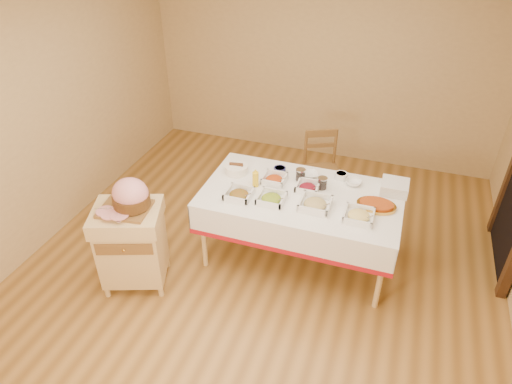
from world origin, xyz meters
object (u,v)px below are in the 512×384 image
dining_chair (321,169)px  preserve_jar_left (300,175)px  preserve_jar_right (322,184)px  brass_platter (376,205)px  mustard_bottle (255,178)px  bread_basket (236,169)px  ham_on_board (130,197)px  plate_stack (395,187)px  dining_table (300,208)px  butcher_cart (132,242)px

dining_chair → preserve_jar_left: size_ratio=7.34×
preserve_jar_left → preserve_jar_right: bearing=-17.7°
brass_platter → mustard_bottle: bearing=-178.7°
bread_basket → preserve_jar_right: bearing=-0.1°
mustard_bottle → ham_on_board: bearing=-137.6°
dining_chair → brass_platter: bearing=-55.7°
brass_platter → bread_basket: bearing=174.1°
ham_on_board → plate_stack: (2.09, 1.10, -0.13)m
ham_on_board → brass_platter: 2.13m
preserve_jar_left → bread_basket: size_ratio=0.53×
plate_stack → brass_platter: 0.33m
brass_platter → preserve_jar_left: bearing=164.0°
mustard_bottle → dining_chair: bearing=66.8°
dining_table → preserve_jar_right: (0.16, 0.15, 0.21)m
ham_on_board → mustard_bottle: size_ratio=2.38×
mustard_bottle → plate_stack: size_ratio=0.76×
butcher_cart → ham_on_board: 0.48m
bread_basket → mustard_bottle: bearing=-32.9°
butcher_cart → preserve_jar_right: (1.49, 0.97, 0.34)m
butcher_cart → mustard_bottle: (0.89, 0.81, 0.38)m
bread_basket → plate_stack: (1.50, 0.16, 0.01)m
preserve_jar_left → preserve_jar_right: (0.23, -0.07, -0.00)m
dining_table → preserve_jar_left: preserve_jar_left is taller
mustard_bottle → preserve_jar_left: bearing=32.5°
preserve_jar_left → bread_basket: 0.63m
ham_on_board → preserve_jar_left: 1.59m
butcher_cart → preserve_jar_left: bearing=39.6°
dining_chair → dining_table: bearing=-89.7°
butcher_cart → dining_chair: size_ratio=0.94×
preserve_jar_right → mustard_bottle: mustard_bottle is taller
dining_table → brass_platter: size_ratio=5.26×
preserve_jar_left → brass_platter: 0.77m
preserve_jar_left → brass_platter: bearing=-16.0°
preserve_jar_right → mustard_bottle: bearing=-164.7°
preserve_jar_left → bread_basket: bearing=-173.5°
plate_stack → preserve_jar_left: bearing=-174.3°
brass_platter → ham_on_board: bearing=-157.9°
mustard_bottle → bread_basket: (-0.26, 0.17, -0.04)m
dining_chair → bread_basket: (-0.69, -0.85, 0.35)m
preserve_jar_right → bread_basket: size_ratio=0.51×
dining_table → ham_on_board: ham_on_board is taller
plate_stack → preserve_jar_right: bearing=-166.1°
butcher_cart → brass_platter: (2.01, 0.83, 0.31)m
ham_on_board → bread_basket: ham_on_board is taller
preserve_jar_right → brass_platter: preserve_jar_right is taller
ham_on_board → preserve_jar_right: ham_on_board is taller
mustard_bottle → plate_stack: bearing=14.6°
dining_chair → mustard_bottle: mustard_bottle is taller
dining_chair → preserve_jar_right: dining_chair is taller
dining_chair → plate_stack: bearing=-40.8°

